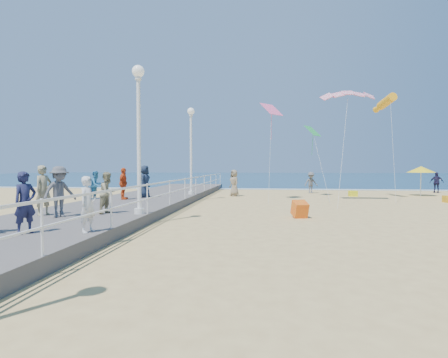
# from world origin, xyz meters

# --- Properties ---
(ground) EXTENTS (160.00, 160.00, 0.00)m
(ground) POSITION_xyz_m (0.00, 0.00, 0.00)
(ground) COLOR #DABC72
(ground) RESTS_ON ground
(ocean) EXTENTS (160.00, 90.00, 0.05)m
(ocean) POSITION_xyz_m (0.00, 65.00, 0.01)
(ocean) COLOR #0D304F
(ocean) RESTS_ON ground
(surf_line) EXTENTS (160.00, 1.20, 0.04)m
(surf_line) POSITION_xyz_m (0.00, 20.50, 0.03)
(surf_line) COLOR white
(surf_line) RESTS_ON ground
(boardwalk) EXTENTS (5.00, 44.00, 0.40)m
(boardwalk) POSITION_xyz_m (-7.50, 0.00, 0.20)
(boardwalk) COLOR slate
(boardwalk) RESTS_ON ground
(railing) EXTENTS (0.05, 42.00, 0.55)m
(railing) POSITION_xyz_m (-5.05, 0.00, 1.25)
(railing) COLOR white
(railing) RESTS_ON boardwalk
(lamp_post_mid) EXTENTS (0.44, 0.44, 5.32)m
(lamp_post_mid) POSITION_xyz_m (-5.35, 0.00, 3.66)
(lamp_post_mid) COLOR white
(lamp_post_mid) RESTS_ON boardwalk
(lamp_post_far) EXTENTS (0.44, 0.44, 5.32)m
(lamp_post_far) POSITION_xyz_m (-5.35, 9.00, 3.66)
(lamp_post_far) COLOR white
(lamp_post_far) RESTS_ON boardwalk
(woman_holding_toddler) EXTENTS (0.46, 0.60, 1.45)m
(woman_holding_toddler) POSITION_xyz_m (-5.40, -3.59, 1.13)
(woman_holding_toddler) COLOR silver
(woman_holding_toddler) RESTS_ON boardwalk
(toddler_held) EXTENTS (0.36, 0.42, 0.74)m
(toddler_held) POSITION_xyz_m (-5.25, -3.44, 1.62)
(toddler_held) COLOR teal
(toddler_held) RESTS_ON boardwalk
(spectator_0) EXTENTS (0.56, 0.68, 1.58)m
(spectator_0) POSITION_xyz_m (-6.89, -3.95, 1.19)
(spectator_0) COLOR #1C1E3E
(spectator_0) RESTS_ON boardwalk
(spectator_1) EXTENTS (0.73, 0.85, 1.51)m
(spectator_1) POSITION_xyz_m (-6.52, -0.04, 1.16)
(spectator_1) COLOR #989069
(spectator_1) RESTS_ON boardwalk
(spectator_2) EXTENTS (1.12, 1.28, 1.72)m
(spectator_2) POSITION_xyz_m (-7.73, -1.11, 1.26)
(spectator_2) COLOR #515256
(spectator_2) RESTS_ON boardwalk
(spectator_3) EXTENTS (0.46, 0.99, 1.65)m
(spectator_3) POSITION_xyz_m (-8.14, 5.25, 1.22)
(spectator_3) COLOR #D64B1A
(spectator_3) RESTS_ON boardwalk
(spectator_4) EXTENTS (0.58, 0.88, 1.78)m
(spectator_4) POSITION_xyz_m (-7.46, 6.57, 1.29)
(spectator_4) COLOR #192438
(spectator_4) RESTS_ON boardwalk
(spectator_6) EXTENTS (0.58, 0.73, 1.75)m
(spectator_6) POSITION_xyz_m (-8.53, -0.77, 1.27)
(spectator_6) COLOR gray
(spectator_6) RESTS_ON boardwalk
(beach_walker_a) EXTENTS (1.24, 0.95, 1.69)m
(beach_walker_a) POSITION_xyz_m (2.83, 16.13, 0.85)
(beach_walker_a) COLOR #5A5B5F
(beach_walker_a) RESTS_ON ground
(beach_walker_b) EXTENTS (1.06, 0.70, 1.67)m
(beach_walker_b) POSITION_xyz_m (12.91, 17.62, 0.84)
(beach_walker_b) COLOR #1E1B3D
(beach_walker_b) RESTS_ON ground
(beach_walker_c) EXTENTS (1.02, 1.10, 1.89)m
(beach_walker_c) POSITION_xyz_m (-3.00, 12.70, 0.95)
(beach_walker_c) COLOR #85755C
(beach_walker_c) RESTS_ON ground
(box_kite) EXTENTS (0.73, 0.84, 0.74)m
(box_kite) POSITION_xyz_m (0.58, 2.36, 0.30)
(box_kite) COLOR red
(box_kite) RESTS_ON ground
(beach_umbrella) EXTENTS (1.90, 1.90, 2.14)m
(beach_umbrella) POSITION_xyz_m (10.32, 14.36, 1.91)
(beach_umbrella) COLOR white
(beach_umbrella) RESTS_ON ground
(beach_chair_left) EXTENTS (0.55, 0.55, 0.40)m
(beach_chair_left) POSITION_xyz_m (5.40, 13.45, 0.20)
(beach_chair_left) COLOR yellow
(beach_chair_left) RESTS_ON ground
(kite_parafoil) EXTENTS (3.14, 0.94, 0.65)m
(kite_parafoil) POSITION_xyz_m (4.03, 9.38, 6.48)
(kite_parafoil) COLOR #E31A51
(kite_windsock) EXTENTS (1.02, 2.74, 1.09)m
(kite_windsock) POSITION_xyz_m (6.98, 11.64, 6.32)
(kite_windsock) COLOR #F8A114
(kite_diamond_pink) EXTENTS (1.48, 1.50, 0.80)m
(kite_diamond_pink) POSITION_xyz_m (-0.44, 9.93, 5.68)
(kite_diamond_pink) COLOR #FF5D96
(kite_diamond_green) EXTENTS (1.29, 1.37, 0.76)m
(kite_diamond_green) POSITION_xyz_m (2.50, 13.07, 4.62)
(kite_diamond_green) COLOR green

